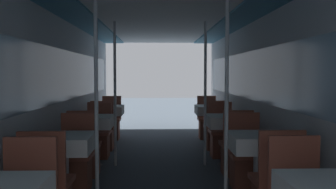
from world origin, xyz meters
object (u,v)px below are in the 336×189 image
at_px(chair_right_far_1, 246,165).
at_px(support_pole_right_1, 227,103).
at_px(dining_table_right_1, 259,146).
at_px(support_pole_right_2, 205,94).
at_px(support_pole_left_1, 96,104).
at_px(chair_right_far_2, 221,140).
at_px(chair_left_far_3, 111,126).
at_px(chair_left_near_2, 85,155).
at_px(dining_table_left_3, 107,112).
at_px(dining_table_right_2, 228,124).
at_px(chair_right_near_2, 235,154).
at_px(support_pole_left_2, 115,94).
at_px(dining_table_left_2, 92,124).
at_px(dining_table_right_3, 211,112).
at_px(chair_left_far_1, 76,166).
at_px(chair_left_near_3, 103,135).
at_px(chair_right_far_3, 207,125).
at_px(dining_table_left_1, 63,147).
at_px(chair_left_far_2, 98,140).

relative_size(chair_right_far_1, support_pole_right_1, 0.42).
height_order(dining_table_right_1, support_pole_right_2, support_pole_right_2).
xyz_separation_m(support_pole_left_1, chair_right_far_2, (1.72, 2.32, -0.81)).
height_order(support_pole_left_1, support_pole_right_2, same).
xyz_separation_m(support_pole_right_1, chair_right_far_2, (0.35, 2.32, -0.81)).
xyz_separation_m(support_pole_left_1, chair_left_far_3, (-0.35, 4.06, -0.81)).
height_order(chair_left_near_2, dining_table_left_3, chair_left_near_2).
relative_size(dining_table_right_2, support_pole_right_2, 0.35).
height_order(support_pole_left_1, support_pole_right_1, same).
distance_m(chair_right_near_2, chair_right_far_2, 1.15).
distance_m(support_pole_left_2, chair_left_far_3, 2.48).
height_order(dining_table_left_2, chair_right_near_2, chair_right_near_2).
relative_size(dining_table_left_2, chair_left_near_2, 0.83).
bearing_deg(dining_table_right_2, dining_table_left_3, 139.85).
bearing_deg(support_pole_left_1, dining_table_right_3, 63.79).
bearing_deg(support_pole_right_2, chair_left_far_1, -145.71).
bearing_deg(chair_left_far_1, dining_table_right_2, -150.47).
distance_m(dining_table_left_2, support_pole_right_2, 1.78).
bearing_deg(chair_right_near_2, chair_left_near_2, 180.00).
xyz_separation_m(dining_table_right_1, dining_table_right_2, (0.00, 1.75, 0.00)).
xyz_separation_m(chair_left_near_3, chair_right_far_3, (2.07, 1.15, 0.00)).
bearing_deg(dining_table_left_1, support_pole_left_1, 0.00).
height_order(chair_left_near_3, dining_table_right_1, chair_left_near_3).
distance_m(dining_table_right_1, chair_right_far_3, 4.08).
height_order(chair_right_far_1, chair_right_far_2, same).
relative_size(chair_left_far_3, chair_right_far_3, 1.00).
relative_size(support_pole_left_1, chair_left_far_3, 2.38).
distance_m(dining_table_left_1, chair_left_far_3, 4.08).
bearing_deg(chair_right_far_3, chair_right_far_2, 90.00).
height_order(chair_left_far_2, support_pole_right_1, support_pole_right_1).
xyz_separation_m(dining_table_left_3, chair_right_far_2, (2.07, -1.17, -0.35)).
relative_size(dining_table_left_1, dining_table_right_1, 1.00).
relative_size(chair_left_near_3, dining_table_right_3, 1.20).
bearing_deg(support_pole_right_1, dining_table_right_1, -0.00).
height_order(chair_left_far_3, support_pole_right_2, support_pole_right_2).
xyz_separation_m(chair_left_near_3, chair_right_far_2, (2.07, -0.60, 0.00)).
height_order(support_pole_left_2, chair_right_near_2, support_pole_left_2).
xyz_separation_m(chair_left_near_2, support_pole_right_1, (1.72, -1.17, 0.81)).
bearing_deg(support_pole_left_1, dining_table_right_2, 45.44).
bearing_deg(dining_table_left_1, chair_right_far_2, 48.25).
xyz_separation_m(dining_table_left_2, chair_left_near_3, (-0.00, 1.17, -0.35)).
distance_m(support_pole_right_1, dining_table_right_3, 3.54).
bearing_deg(chair_right_far_2, dining_table_right_2, 90.00).
distance_m(chair_left_far_1, chair_left_near_3, 2.34).
bearing_deg(support_pole_right_2, support_pole_left_1, -128.10).
bearing_deg(support_pole_right_1, support_pole_right_2, 90.00).
height_order(dining_table_left_2, support_pole_right_1, support_pole_right_1).
xyz_separation_m(chair_left_near_2, chair_right_far_3, (2.07, 2.89, 0.00)).
distance_m(support_pole_left_2, chair_right_far_3, 3.00).
distance_m(dining_table_right_2, support_pole_right_2, 0.57).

